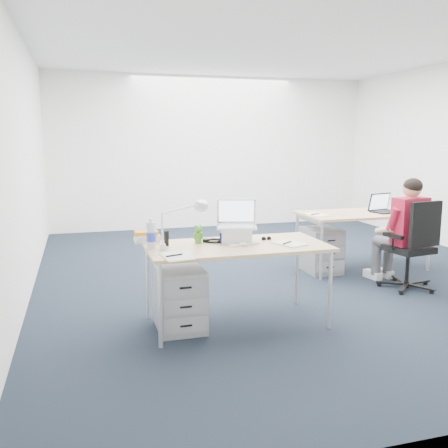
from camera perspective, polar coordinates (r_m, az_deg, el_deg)
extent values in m
plane|color=black|center=(6.36, 7.01, -5.48)|extent=(7.00, 7.00, 0.00)
cube|color=white|center=(9.45, -1.26, 8.17)|extent=(6.00, 0.02, 2.80)
cube|color=white|center=(5.66, -22.00, 6.40)|extent=(0.02, 7.00, 2.80)
cube|color=white|center=(6.24, 7.58, 20.18)|extent=(6.00, 7.00, 0.01)
cube|color=tan|center=(4.44, 1.46, -2.57)|extent=(1.60, 0.80, 0.03)
cylinder|color=#B7BABC|center=(4.04, -7.33, -9.27)|extent=(0.04, 0.04, 0.70)
cylinder|color=#B7BABC|center=(4.51, 12.02, -7.39)|extent=(0.04, 0.04, 0.70)
cylinder|color=#B7BABC|center=(4.71, -8.67, -6.56)|extent=(0.04, 0.04, 0.70)
cylinder|color=#B7BABC|center=(5.11, 8.31, -5.23)|extent=(0.04, 0.04, 0.70)
cube|color=tan|center=(6.60, 15.59, 1.15)|extent=(1.60, 0.80, 0.03)
cylinder|color=#B7BABC|center=(6.00, 11.08, -3.06)|extent=(0.04, 0.04, 0.70)
cylinder|color=#B7BABC|center=(6.81, 22.38, -2.10)|extent=(0.04, 0.04, 0.70)
cylinder|color=#B7BABC|center=(6.62, 8.31, -1.79)|extent=(0.04, 0.04, 0.70)
cylinder|color=#B7BABC|center=(7.36, 19.01, -1.05)|extent=(0.04, 0.04, 0.70)
cylinder|color=black|center=(5.97, 20.23, -4.59)|extent=(0.04, 0.04, 0.39)
cube|color=black|center=(5.93, 20.34, -2.67)|extent=(0.49, 0.49, 0.07)
cube|color=black|center=(5.73, 22.03, -0.02)|extent=(0.41, 0.11, 0.49)
cube|color=#AD1832|center=(5.88, 20.49, 0.29)|extent=(0.41, 0.26, 0.53)
sphere|color=tan|center=(5.84, 20.70, 3.83)|extent=(0.20, 0.20, 0.20)
cube|color=gray|center=(4.44, -5.08, -8.47)|extent=(0.40, 0.50, 0.55)
cube|color=gray|center=(6.40, 11.01, -2.95)|extent=(0.40, 0.50, 0.55)
cube|color=white|center=(4.44, 2.16, -2.29)|extent=(0.30, 0.18, 0.01)
ellipsoid|color=white|center=(4.39, 2.23, -2.31)|extent=(0.08, 0.10, 0.03)
cylinder|color=#151B44|center=(4.49, -0.08, -1.52)|extent=(0.08, 0.08, 0.11)
cylinder|color=silver|center=(4.30, -8.33, -1.08)|extent=(0.09, 0.09, 0.26)
cube|color=silver|center=(4.60, -8.81, -1.41)|extent=(0.27, 0.23, 0.10)
cube|color=black|center=(4.40, -6.59, -1.65)|extent=(0.04, 0.03, 0.14)
cube|color=#D9D07E|center=(3.99, -5.42, -3.72)|extent=(0.23, 0.32, 0.01)
cube|color=#D9D07E|center=(4.50, 7.46, -2.24)|extent=(0.29, 0.34, 0.01)
cylinder|color=white|center=(7.18, 19.18, 2.12)|extent=(0.08, 0.08, 0.09)
cube|color=white|center=(6.23, 10.54, 1.03)|extent=(0.25, 0.33, 0.01)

